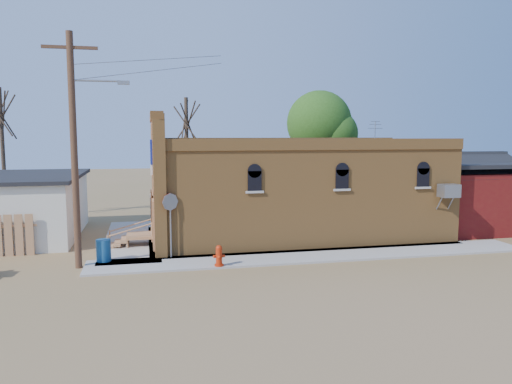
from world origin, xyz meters
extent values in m
plane|color=olive|center=(0.00, 0.00, 0.00)|extent=(120.00, 120.00, 0.00)
cube|color=#9E9991|center=(1.50, 0.90, 0.04)|extent=(19.00, 2.20, 0.08)
cube|color=#9E9991|center=(-6.30, 6.00, 0.04)|extent=(2.60, 10.00, 0.08)
cube|color=#B47637|center=(2.00, 5.50, 2.25)|extent=(14.00, 7.00, 4.50)
cube|color=black|center=(2.00, 5.50, 4.55)|extent=(13.80, 6.80, 0.12)
cube|color=#B47637|center=(-5.00, 5.50, 2.90)|extent=(0.50, 7.40, 5.80)
cube|color=navy|center=(-5.30, 4.30, 4.00)|extent=(0.08, 1.10, 1.56)
cube|color=gray|center=(8.10, 1.55, 2.60)|extent=(0.85, 0.65, 0.60)
cube|color=#5C0F10|center=(11.50, 5.50, 1.60)|extent=(5.00, 6.00, 3.20)
cylinder|color=#44291B|center=(-8.20, 1.20, 4.50)|extent=(0.26, 0.26, 9.00)
cube|color=#44291B|center=(-8.20, 1.20, 8.40)|extent=(2.00, 0.12, 0.12)
cylinder|color=gray|center=(-7.30, 1.20, 7.20)|extent=(1.80, 0.08, 0.08)
cube|color=gray|center=(-6.30, 1.20, 7.15)|extent=(0.45, 0.22, 0.14)
cylinder|color=#473628|center=(-3.00, 13.00, 3.75)|extent=(0.24, 0.24, 7.50)
cylinder|color=#473628|center=(-14.00, 14.00, 4.00)|extent=(0.24, 0.24, 8.00)
cylinder|color=#473628|center=(6.00, 13.50, 3.15)|extent=(0.28, 0.28, 6.30)
sphere|color=#274C15|center=(6.00, 13.50, 5.95)|extent=(4.40, 4.40, 4.40)
cylinder|color=#B0250A|center=(-2.85, 0.00, 0.11)|extent=(0.48, 0.48, 0.07)
cylinder|color=#B0250A|center=(-2.85, 0.00, 0.46)|extent=(0.33, 0.33, 0.62)
sphere|color=#B0250A|center=(-2.85, 0.00, 0.78)|extent=(0.25, 0.25, 0.25)
cylinder|color=#B0250A|center=(-2.85, -0.16, 0.46)|extent=(0.16, 0.17, 0.11)
cylinder|color=#B0250A|center=(-3.00, 0.00, 0.46)|extent=(0.17, 0.16, 0.11)
cylinder|color=#B0250A|center=(-2.69, 0.00, 0.46)|extent=(0.17, 0.16, 0.11)
cylinder|color=gray|center=(-4.60, 1.80, 1.30)|extent=(0.07, 0.07, 2.45)
cylinder|color=gray|center=(-4.60, 1.78, 2.42)|extent=(0.66, 0.37, 0.73)
cylinder|color=#A60A09|center=(-4.60, 1.82, 2.42)|extent=(0.66, 0.37, 0.73)
cylinder|color=navy|center=(-7.30, 1.72, 0.53)|extent=(0.71, 0.71, 0.89)
camera|label=1|loc=(-5.52, -18.86, 5.17)|focal=35.00mm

